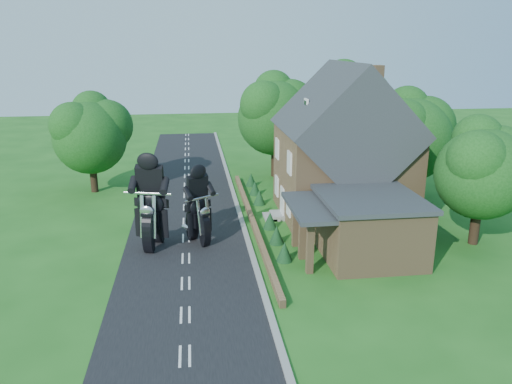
{
  "coord_description": "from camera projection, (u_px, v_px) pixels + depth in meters",
  "views": [
    {
      "loc": [
        0.56,
        -25.43,
        11.28
      ],
      "look_at": [
        4.26,
        2.87,
        2.8
      ],
      "focal_mm": 35.0,
      "sensor_mm": 36.0,
      "label": 1
    }
  ],
  "objects": [
    {
      "name": "tree_house_right",
      "position": [
        415.0,
        132.0,
        36.1
      ],
      "size": [
        6.51,
        6.0,
        8.4
      ],
      "color": "black",
      "rests_on": "ground"
    },
    {
      "name": "tree_far_road",
      "position": [
        95.0,
        131.0,
        38.49
      ],
      "size": [
        6.08,
        5.6,
        7.84
      ],
      "color": "black",
      "rests_on": "ground"
    },
    {
      "name": "tree_behind_house",
      "position": [
        351.0,
        106.0,
        42.64
      ],
      "size": [
        7.81,
        7.2,
        10.08
      ],
      "color": "black",
      "rests_on": "ground"
    },
    {
      "name": "shrub_c",
      "position": [
        270.0,
        220.0,
        31.62
      ],
      "size": [
        0.9,
        0.9,
        1.1
      ],
      "primitive_type": "cone",
      "color": "#103217",
      "rests_on": "ground"
    },
    {
      "name": "shrub_b",
      "position": [
        277.0,
        235.0,
        29.24
      ],
      "size": [
        0.9,
        0.9,
        1.1
      ],
      "primitive_type": "cone",
      "color": "#103217",
      "rests_on": "ground"
    },
    {
      "name": "motorcycle_lead",
      "position": [
        199.0,
        232.0,
        29.2
      ],
      "size": [
        1.16,
        1.51,
        1.44
      ],
      "primitive_type": null,
      "rotation": [
        0.0,
        0.0,
        3.71
      ],
      "color": "black",
      "rests_on": "ground"
    },
    {
      "name": "shrub_f",
      "position": [
        251.0,
        180.0,
        41.12
      ],
      "size": [
        0.9,
        0.9,
        1.1
      ],
      "primitive_type": "cone",
      "color": "#103217",
      "rests_on": "ground"
    },
    {
      "name": "shrub_d",
      "position": [
        259.0,
        197.0,
        36.37
      ],
      "size": [
        0.9,
        0.9,
        1.1
      ],
      "primitive_type": "cone",
      "color": "#103217",
      "rests_on": "ground"
    },
    {
      "name": "tree_behind_left",
      "position": [
        279.0,
        111.0,
        42.97
      ],
      "size": [
        6.94,
        6.4,
        9.16
      ],
      "color": "black",
      "rests_on": "ground"
    },
    {
      "name": "kerb",
      "position": [
        252.0,
        254.0,
        27.75
      ],
      "size": [
        0.3,
        80.0,
        0.12
      ],
      "primitive_type": "cube",
      "color": "gray",
      "rests_on": "ground"
    },
    {
      "name": "road",
      "position": [
        186.0,
        258.0,
        27.31
      ],
      "size": [
        7.0,
        80.0,
        0.02
      ],
      "primitive_type": "cube",
      "color": "black",
      "rests_on": "ground"
    },
    {
      "name": "annex",
      "position": [
        366.0,
        225.0,
        27.28
      ],
      "size": [
        7.05,
        5.94,
        3.44
      ],
      "color": "olive",
      "rests_on": "ground"
    },
    {
      "name": "house",
      "position": [
        343.0,
        153.0,
        33.08
      ],
      "size": [
        9.54,
        8.64,
        10.24
      ],
      "color": "olive",
      "rests_on": "ground"
    },
    {
      "name": "shrub_a",
      "position": [
        284.0,
        251.0,
        26.86
      ],
      "size": [
        0.9,
        0.9,
        1.1
      ],
      "primitive_type": "cone",
      "color": "#103217",
      "rests_on": "ground"
    },
    {
      "name": "motorcycle_follow",
      "position": [
        153.0,
        234.0,
        28.51
      ],
      "size": [
        0.92,
        1.87,
        1.69
      ],
      "primitive_type": null,
      "rotation": [
        0.0,
        0.0,
        2.87
      ],
      "color": "black",
      "rests_on": "ground"
    },
    {
      "name": "tree_annex_side",
      "position": [
        488.0,
        165.0,
        28.2
      ],
      "size": [
        5.64,
        5.2,
        7.48
      ],
      "color": "black",
      "rests_on": "ground"
    },
    {
      "name": "shrub_e",
      "position": [
        255.0,
        188.0,
        38.75
      ],
      "size": [
        0.9,
        0.9,
        1.1
      ],
      "primitive_type": "cone",
      "color": "#103217",
      "rests_on": "ground"
    },
    {
      "name": "garden_wall",
      "position": [
        252.0,
        221.0,
        32.54
      ],
      "size": [
        0.3,
        22.0,
        0.4
      ],
      "primitive_type": "cube",
      "color": "olive",
      "rests_on": "ground"
    },
    {
      "name": "ground",
      "position": [
        186.0,
        259.0,
        27.31
      ],
      "size": [
        120.0,
        120.0,
        0.0
      ],
      "primitive_type": "plane",
      "color": "#1C5919",
      "rests_on": "ground"
    }
  ]
}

